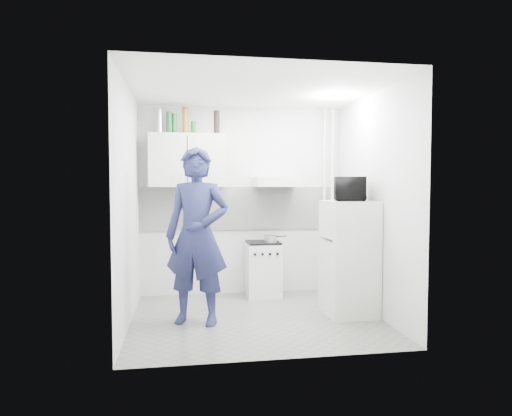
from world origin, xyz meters
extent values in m
plane|color=slate|center=(0.00, 0.00, 0.00)|extent=(2.80, 2.80, 0.00)
plane|color=white|center=(0.00, 0.00, 2.60)|extent=(2.80, 2.80, 0.00)
plane|color=silver|center=(0.00, 1.25, 1.30)|extent=(2.80, 0.00, 2.80)
plane|color=silver|center=(-1.40, 0.00, 1.30)|extent=(0.00, 2.60, 2.60)
plane|color=silver|center=(1.40, 0.00, 1.30)|extent=(0.00, 2.60, 2.60)
imported|color=#1F2349|center=(-0.66, -0.07, 0.97)|extent=(0.82, 0.67, 1.94)
cube|color=white|center=(0.26, 1.00, 0.36)|extent=(0.45, 0.45, 0.73)
cube|color=silver|center=(1.10, -0.04, 0.67)|extent=(0.58, 0.58, 1.34)
cube|color=black|center=(0.26, 1.00, 0.74)|extent=(0.44, 0.44, 0.03)
cylinder|color=silver|center=(0.35, 0.93, 0.80)|extent=(0.17, 0.17, 0.10)
imported|color=black|center=(1.10, -0.04, 1.48)|extent=(0.57, 0.46, 0.28)
cylinder|color=silver|center=(-1.11, 1.07, 2.36)|extent=(0.07, 0.07, 0.32)
cylinder|color=#144C1E|center=(-0.98, 1.07, 2.34)|extent=(0.07, 0.07, 0.29)
cylinder|color=#144C1E|center=(-0.92, 1.07, 2.33)|extent=(0.06, 0.06, 0.26)
cylinder|color=brown|center=(-0.77, 1.07, 2.38)|extent=(0.08, 0.08, 0.35)
cylinder|color=#144C1E|center=(-0.67, 1.07, 2.29)|extent=(0.07, 0.07, 0.17)
cylinder|color=black|center=(-0.36, 1.07, 2.36)|extent=(0.08, 0.08, 0.32)
cube|color=silver|center=(-0.75, 1.07, 1.85)|extent=(1.00, 0.35, 0.70)
cube|color=white|center=(0.45, 1.00, 1.57)|extent=(0.60, 0.50, 0.14)
cube|color=white|center=(0.00, 1.24, 1.20)|extent=(2.74, 0.03, 0.60)
cylinder|color=white|center=(1.30, 1.17, 1.30)|extent=(0.05, 0.05, 2.60)
cylinder|color=white|center=(1.18, 1.17, 1.30)|extent=(0.04, 0.04, 2.60)
cylinder|color=white|center=(1.00, 0.20, 2.57)|extent=(0.10, 0.10, 0.02)
camera|label=1|loc=(-0.83, -5.08, 1.54)|focal=32.00mm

